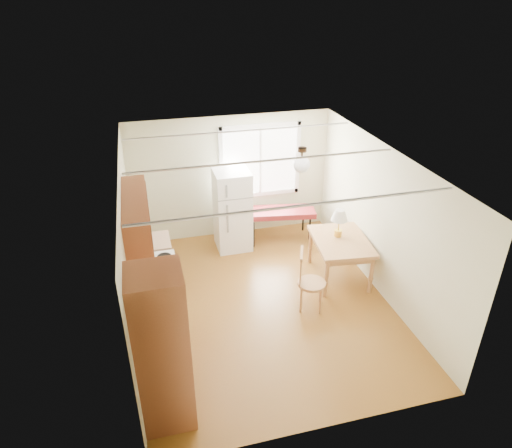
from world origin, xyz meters
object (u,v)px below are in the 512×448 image
object	(u,v)px
dining_table	(341,245)
chair	(306,276)
refrigerator	(232,210)
bench	(280,213)

from	to	relation	value
dining_table	chair	bearing A→B (deg)	-136.47
refrigerator	chair	distance (m)	2.32
refrigerator	dining_table	bearing A→B (deg)	-44.48
bench	chair	world-z (taller)	chair
dining_table	refrigerator	bearing A→B (deg)	142.81
dining_table	chair	size ratio (longest dim) A/B	1.28
refrigerator	dining_table	distance (m)	2.22
refrigerator	dining_table	world-z (taller)	refrigerator
dining_table	chair	world-z (taller)	chair
dining_table	bench	bearing A→B (deg)	117.64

